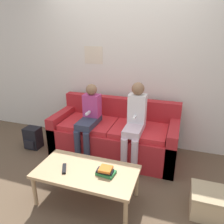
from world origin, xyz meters
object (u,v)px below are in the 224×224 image
coffee_table (86,173)px  person_left (89,118)px  backpack (33,138)px  tv_remote (64,169)px  storage_box (209,203)px  couch (115,136)px  person_right (135,121)px

coffee_table → person_left: (-0.35, 0.86, 0.26)m
person_left → backpack: (-0.98, -0.07, -0.45)m
tv_remote → backpack: (-1.09, 0.86, -0.24)m
coffee_table → storage_box: 1.31m
coffee_table → person_left: 0.97m
couch → person_left: size_ratio=1.70×
backpack → coffee_table: bearing=-31.0°
couch → person_right: (0.34, -0.18, 0.36)m
couch → tv_remote: 1.14m
coffee_table → backpack: bearing=149.0°
couch → person_left: (-0.33, -0.19, 0.32)m
couch → coffee_table: size_ratio=1.68×
person_right → backpack: size_ratio=3.37×
tv_remote → storage_box: tv_remote is taller
person_right → person_left: bearing=-179.0°
tv_remote → person_right: bearing=31.6°
person_right → tv_remote: 1.12m
couch → backpack: 1.34m
person_left → backpack: 1.07m
storage_box → backpack: 2.66m
tv_remote → backpack: bearing=114.3°
person_right → storage_box: (0.95, -0.65, -0.52)m
couch → person_right: size_ratio=1.59×
person_left → backpack: person_left is taller
coffee_table → tv_remote: (-0.23, -0.06, 0.05)m
coffee_table → person_left: bearing=112.1°
couch → backpack: size_ratio=5.35×
coffee_table → storage_box: (1.28, 0.22, -0.22)m
couch → storage_box: size_ratio=5.02×
tv_remote → backpack: size_ratio=0.49×
storage_box → backpack: backpack is taller
coffee_table → backpack: coffee_table is taller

